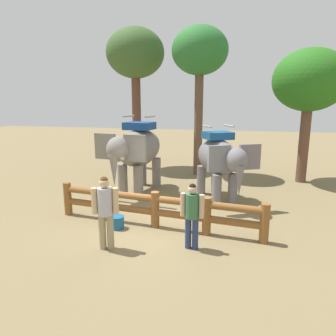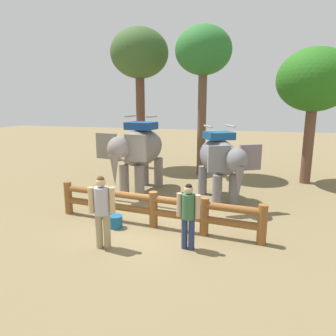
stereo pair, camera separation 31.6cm
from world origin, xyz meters
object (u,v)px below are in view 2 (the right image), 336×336
tree_far_right (314,82)px  tree_far_left (203,54)px  elephant_center (220,160)px  tourist_woman_in_black (188,212)px  tourist_man_in_blue (102,207)px  feed_bucket (116,222)px  tree_back_center (140,56)px  log_fence (153,207)px  elephant_near_left (139,150)px

tree_far_right → tree_far_left: bearing=175.6°
elephant_center → tourist_woman_in_black: 4.01m
tourist_man_in_blue → feed_bucket: size_ratio=4.80×
tree_far_left → feed_bucket: 9.08m
tourist_man_in_blue → tree_far_right: size_ratio=0.32×
tree_back_center → feed_bucket: size_ratio=18.78×
tree_back_center → feed_bucket: (2.07, -7.94, -5.58)m
elephant_center → feed_bucket: 4.36m
elephant_center → tree_back_center: size_ratio=0.44×
elephant_center → tourist_woman_in_black: size_ratio=1.92×
tourist_man_in_blue → tree_far_left: 9.58m
log_fence → elephant_center: 3.41m
tourist_man_in_blue → elephant_near_left: bearing=99.5°
tree_far_left → tourist_woman_in_black: bearing=-83.1°
log_fence → tree_far_left: bearing=87.6°
tree_far_left → tree_far_right: (4.73, -0.37, -1.29)m
elephant_near_left → elephant_center: 3.20m
tourist_man_in_blue → feed_bucket: tourist_man_in_blue is taller
elephant_near_left → tourist_man_in_blue: bearing=-80.5°
tourist_woman_in_black → feed_bucket: bearing=162.2°
tree_far_left → tree_far_right: size_ratio=1.21×
elephant_center → tourist_man_in_blue: 5.06m
elephant_near_left → feed_bucket: (0.57, -3.53, -1.52)m
tree_far_left → feed_bucket: tree_far_left is taller
elephant_near_left → elephant_center: elephant_near_left is taller
tourist_woman_in_black → tourist_man_in_blue: size_ratio=0.90×
feed_bucket → tree_far_right: bearing=48.3°
tree_far_left → tree_back_center: 3.48m
tree_far_left → tree_back_center: size_ratio=0.96×
elephant_near_left → elephant_center: (3.18, -0.31, -0.16)m
elephant_near_left → tourist_woman_in_black: (2.83, -4.26, -0.74)m
tourist_woman_in_black → feed_bucket: 2.49m
log_fence → feed_bucket: (-1.02, -0.35, -0.42)m
tourist_man_in_blue → feed_bucket: (-0.22, 1.21, -0.88)m
tree_far_right → feed_bucket: bearing=-131.7°
feed_bucket → tourist_man_in_blue: bearing=-79.8°
elephant_near_left → elephant_center: bearing=-5.5°
tourist_man_in_blue → tree_back_center: (-2.29, 9.14, 4.70)m
tourist_man_in_blue → tree_far_right: bearing=53.9°
log_fence → tourist_man_in_blue: tourist_man_in_blue is taller
tourist_man_in_blue → tree_far_right: tree_far_right is taller
tree_back_center → tree_far_right: size_ratio=1.25×
tourist_woman_in_black → tree_far_left: 9.19m
tourist_woman_in_black → tourist_man_in_blue: (-2.04, -0.48, 0.10)m
tourist_woman_in_black → feed_bucket: (-2.25, 0.73, -0.78)m
elephant_center → tourist_man_in_blue: bearing=-118.4°
tree_back_center → log_fence: bearing=-67.8°
feed_bucket → tree_back_center: bearing=104.7°
tourist_man_in_blue → tree_back_center: tree_back_center is taller
log_fence → tree_far_left: tree_far_left is taller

